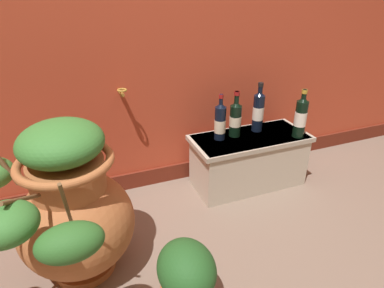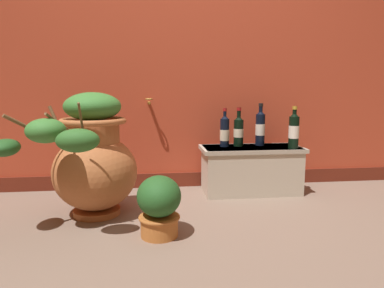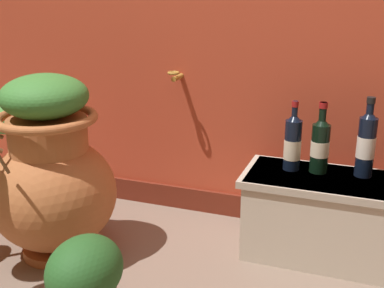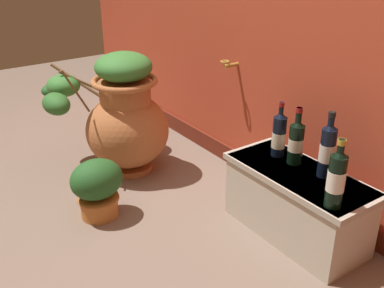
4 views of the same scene
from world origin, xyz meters
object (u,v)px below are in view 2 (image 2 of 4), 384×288
at_px(terracotta_urn, 91,158).
at_px(wine_bottle_right, 294,130).
at_px(potted_shrub, 159,204).
at_px(wine_bottle_middle, 239,130).
at_px(wine_bottle_back, 225,131).
at_px(wine_bottle_left, 260,127).

bearing_deg(terracotta_urn, wine_bottle_right, 10.82).
relative_size(terracotta_urn, potted_shrub, 2.32).
distance_m(terracotta_urn, wine_bottle_right, 1.46).
xyz_separation_m(wine_bottle_middle, wine_bottle_back, (-0.11, -0.01, -0.00)).
xyz_separation_m(terracotta_urn, wine_bottle_right, (1.43, 0.27, 0.13)).
distance_m(wine_bottle_middle, wine_bottle_right, 0.41).
bearing_deg(wine_bottle_back, potted_shrub, -123.35).
bearing_deg(wine_bottle_left, wine_bottle_right, -41.95).
xyz_separation_m(wine_bottle_right, potted_shrub, (-1.02, -0.65, -0.32)).
distance_m(terracotta_urn, wine_bottle_middle, 1.14).
height_order(wine_bottle_back, potted_shrub, wine_bottle_back).
bearing_deg(potted_shrub, terracotta_urn, 137.56).
distance_m(wine_bottle_right, wine_bottle_back, 0.51).
bearing_deg(wine_bottle_right, terracotta_urn, -169.18).
relative_size(terracotta_urn, wine_bottle_back, 2.62).
bearing_deg(potted_shrub, wine_bottle_left, 45.37).
distance_m(wine_bottle_middle, potted_shrub, 1.07).
distance_m(wine_bottle_left, potted_shrub, 1.21).
relative_size(terracotta_urn, wine_bottle_left, 2.36).
height_order(wine_bottle_middle, potted_shrub, wine_bottle_middle).
bearing_deg(wine_bottle_middle, potted_shrub, -128.30).
bearing_deg(potted_shrub, wine_bottle_right, 32.53).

